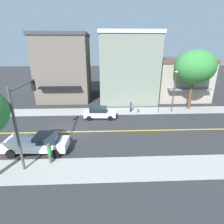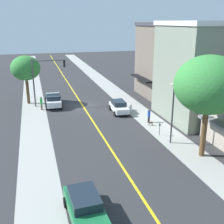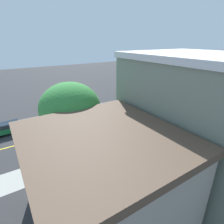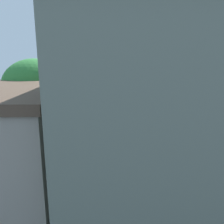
# 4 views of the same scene
# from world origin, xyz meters

# --- Properties ---
(ground_plane) EXTENTS (140.00, 140.00, 0.00)m
(ground_plane) POSITION_xyz_m (0.00, 0.00, 0.00)
(ground_plane) COLOR #2D2D30
(sidewalk_left) EXTENTS (3.07, 126.00, 0.01)m
(sidewalk_left) POSITION_xyz_m (-6.60, 0.00, 0.00)
(sidewalk_left) COLOR #9E9E99
(sidewalk_left) RESTS_ON ground
(sidewalk_right) EXTENTS (3.07, 126.00, 0.01)m
(sidewalk_right) POSITION_xyz_m (6.60, 0.00, 0.00)
(sidewalk_right) COLOR #9E9E99
(sidewalk_right) RESTS_ON ground
(road_centerline_stripe) EXTENTS (0.20, 126.00, 0.00)m
(road_centerline_stripe) POSITION_xyz_m (0.00, 0.00, 0.00)
(road_centerline_stripe) COLOR yellow
(road_centerline_stripe) RESTS_ON ground
(corner_shop_building) EXTENTS (9.99, 8.78, 11.09)m
(corner_shop_building) POSITION_xyz_m (-14.37, -2.25, 5.56)
(corner_shop_building) COLOR #665B51
(corner_shop_building) RESTS_ON ground
(pale_office_building) EXTENTS (12.03, 9.55, 11.28)m
(pale_office_building) POSITION_xyz_m (-14.38, 8.68, 5.66)
(pale_office_building) COLOR gray
(pale_office_building) RESTS_ON ground
(street_tree_left_near) EXTENTS (5.67, 5.67, 8.74)m
(street_tree_left_near) POSITION_xyz_m (-7.32, 17.68, 6.30)
(street_tree_left_near) COLOR brown
(street_tree_left_near) RESTS_ON ground
(street_tree_right_corner) EXTENTS (4.02, 4.02, 6.77)m
(street_tree_right_corner) POSITION_xyz_m (7.24, -3.54, 5.02)
(street_tree_right_corner) COLOR brown
(street_tree_right_corner) RESTS_ON ground
(fire_hydrant) EXTENTS (0.44, 0.24, 0.83)m
(fire_hydrant) POSITION_xyz_m (-5.79, 3.54, 0.41)
(fire_hydrant) COLOR silver
(fire_hydrant) RESTS_ON ground
(parking_meter) EXTENTS (0.12, 0.18, 1.28)m
(parking_meter) POSITION_xyz_m (-5.72, 12.47, 0.85)
(parking_meter) COLOR #4C4C51
(parking_meter) RESTS_ON ground
(traffic_light_mast) EXTENTS (4.74, 0.32, 6.54)m
(traffic_light_mast) POSITION_xyz_m (4.94, -1.65, 4.40)
(traffic_light_mast) COLOR #474C47
(traffic_light_mast) RESTS_ON ground
(street_lamp) EXTENTS (0.70, 0.36, 5.91)m
(street_lamp) POSITION_xyz_m (-5.94, 14.51, 3.70)
(street_lamp) COLOR #38383D
(street_lamp) RESTS_ON ground
(white_sedan_left_curb) EXTENTS (2.07, 4.20, 1.51)m
(white_sedan_left_curb) POSITION_xyz_m (-3.97, 4.04, 0.79)
(white_sedan_left_curb) COLOR silver
(white_sedan_left_curb) RESTS_ON ground
(green_sedan_right_curb) EXTENTS (2.26, 4.65, 1.58)m
(green_sedan_right_curb) POSITION_xyz_m (4.03, 22.98, 0.82)
(green_sedan_right_curb) COLOR #196638
(green_sedan_right_curb) RESTS_ON ground
(white_pickup_truck) EXTENTS (2.41, 5.67, 1.72)m
(white_pickup_truck) POSITION_xyz_m (3.88, -1.29, 0.88)
(white_pickup_truck) COLOR silver
(white_pickup_truck) RESTS_ON ground
(pedestrian_blue_shirt) EXTENTS (0.33, 0.33, 1.58)m
(pedestrian_blue_shirt) POSITION_xyz_m (-6.22, 8.52, 0.83)
(pedestrian_blue_shirt) COLOR black
(pedestrian_blue_shirt) RESTS_ON ground
(pedestrian_green_shirt) EXTENTS (0.33, 0.33, 1.80)m
(pedestrian_green_shirt) POSITION_xyz_m (5.58, 0.20, 0.96)
(pedestrian_green_shirt) COLOR brown
(pedestrian_green_shirt) RESTS_ON ground
(small_dog) EXTENTS (0.67, 0.38, 0.50)m
(small_dog) POSITION_xyz_m (-5.96, 9.57, 0.33)
(small_dog) COLOR #4C3828
(small_dog) RESTS_ON ground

